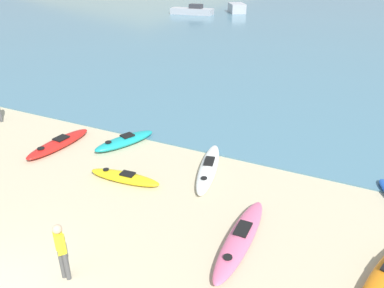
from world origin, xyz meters
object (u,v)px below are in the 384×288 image
(kayak_on_sand_0, at_px, (240,238))
(kayak_on_sand_6, at_px, (208,168))
(kayak_on_sand_1, at_px, (59,143))
(moored_boat_0, at_px, (237,8))
(person_near_foreground, at_px, (61,249))
(moored_boat_3, at_px, (192,11))
(kayak_on_sand_4, at_px, (125,177))
(kayak_on_sand_7, at_px, (125,141))

(kayak_on_sand_0, xyz_separation_m, kayak_on_sand_6, (-2.27, 3.05, -0.01))
(kayak_on_sand_1, height_order, moored_boat_0, moored_boat_0)
(person_near_foreground, bearing_deg, kayak_on_sand_6, 80.48)
(moored_boat_3, bearing_deg, kayak_on_sand_4, -67.05)
(kayak_on_sand_4, distance_m, kayak_on_sand_6, 2.93)
(kayak_on_sand_4, xyz_separation_m, kayak_on_sand_7, (-1.61, 2.30, 0.03))
(kayak_on_sand_1, relative_size, kayak_on_sand_4, 1.19)
(moored_boat_0, relative_size, moored_boat_3, 0.68)
(kayak_on_sand_0, bearing_deg, moored_boat_0, 110.10)
(kayak_on_sand_6, distance_m, person_near_foreground, 6.11)
(kayak_on_sand_6, bearing_deg, kayak_on_sand_0, -53.36)
(kayak_on_sand_0, bearing_deg, kayak_on_sand_6, 126.64)
(kayak_on_sand_6, distance_m, kayak_on_sand_7, 3.91)
(kayak_on_sand_0, bearing_deg, kayak_on_sand_1, 165.46)
(moored_boat_3, bearing_deg, kayak_on_sand_6, -63.18)
(person_near_foreground, distance_m, moored_boat_0, 49.34)
(moored_boat_0, distance_m, moored_boat_3, 6.45)
(kayak_on_sand_7, bearing_deg, kayak_on_sand_0, -29.66)
(kayak_on_sand_0, bearing_deg, kayak_on_sand_7, 150.34)
(kayak_on_sand_6, xyz_separation_m, kayak_on_sand_7, (-3.89, 0.46, 0.03))
(moored_boat_0, bearing_deg, person_near_foreground, -74.64)
(kayak_on_sand_6, bearing_deg, person_near_foreground, -99.52)
(kayak_on_sand_0, bearing_deg, person_near_foreground, -138.02)
(kayak_on_sand_1, bearing_deg, kayak_on_sand_4, -14.14)
(kayak_on_sand_1, distance_m, person_near_foreground, 7.30)
(kayak_on_sand_0, relative_size, kayak_on_sand_1, 1.13)
(kayak_on_sand_4, bearing_deg, moored_boat_0, 105.19)
(kayak_on_sand_6, bearing_deg, kayak_on_sand_7, 173.28)
(kayak_on_sand_4, height_order, kayak_on_sand_7, kayak_on_sand_7)
(kayak_on_sand_6, bearing_deg, kayak_on_sand_4, -141.12)
(person_near_foreground, xyz_separation_m, moored_boat_0, (-13.07, 47.58, -0.22))
(kayak_on_sand_1, bearing_deg, person_near_foreground, -44.89)
(kayak_on_sand_4, relative_size, person_near_foreground, 1.71)
(kayak_on_sand_1, xyz_separation_m, kayak_on_sand_6, (6.15, 0.86, -0.00))
(kayak_on_sand_6, relative_size, person_near_foreground, 2.32)
(kayak_on_sand_0, relative_size, kayak_on_sand_6, 0.99)
(kayak_on_sand_6, bearing_deg, kayak_on_sand_1, -172.02)
(kayak_on_sand_0, relative_size, moored_boat_0, 0.89)
(kayak_on_sand_6, distance_m, moored_boat_0, 43.91)
(person_near_foreground, bearing_deg, kayak_on_sand_7, 114.11)
(kayak_on_sand_4, bearing_deg, kayak_on_sand_1, 165.86)
(kayak_on_sand_0, distance_m, kayak_on_sand_4, 4.70)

